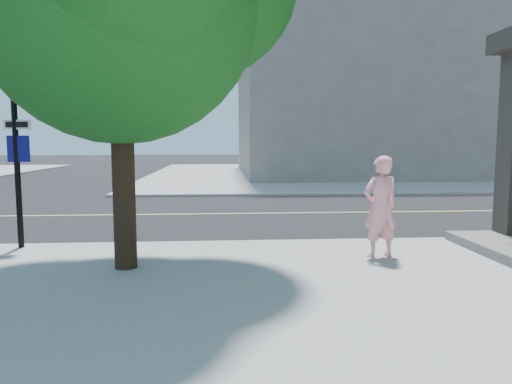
{
  "coord_description": "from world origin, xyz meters",
  "views": [
    {
      "loc": [
        3.61,
        -9.96,
        2.22
      ],
      "look_at": [
        4.22,
        -1.35,
        1.3
      ],
      "focal_mm": 33.34,
      "sensor_mm": 36.0,
      "label": 1
    }
  ],
  "objects": [
    {
      "name": "man_on_phone",
      "position": [
        6.46,
        -1.65,
        1.04
      ],
      "size": [
        0.76,
        0.59,
        1.85
      ],
      "primitive_type": "imported",
      "rotation": [
        0.0,
        0.0,
        3.38
      ],
      "color": "pink",
      "rests_on": "sidewalk_se"
    },
    {
      "name": "ground",
      "position": [
        0.0,
        0.0,
        0.0
      ],
      "size": [
        140.0,
        140.0,
        0.0
      ],
      "primitive_type": "plane",
      "color": "black",
      "rests_on": "ground"
    },
    {
      "name": "sidewalk_ne",
      "position": [
        13.5,
        21.5,
        0.06
      ],
      "size": [
        29.0,
        25.0,
        0.12
      ],
      "primitive_type": "cube",
      "color": "gray",
      "rests_on": "ground"
    },
    {
      "name": "filler_ne",
      "position": [
        14.0,
        22.0,
        7.12
      ],
      "size": [
        18.0,
        16.0,
        14.0
      ],
      "primitive_type": "cube",
      "color": "slate",
      "rests_on": "sidewalk_ne"
    },
    {
      "name": "road_ew",
      "position": [
        0.0,
        4.5,
        0.01
      ],
      "size": [
        140.0,
        9.0,
        0.01
      ],
      "primitive_type": "cube",
      "color": "black",
      "rests_on": "ground"
    }
  ]
}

